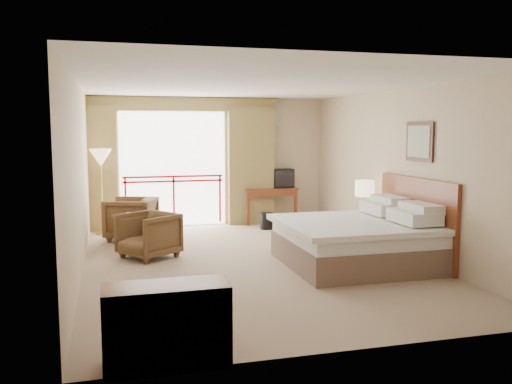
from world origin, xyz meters
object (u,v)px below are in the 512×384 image
object	(u,v)px
desk	(268,195)
tv	(282,178)
wastebasket	(267,221)
floor_lamp	(101,161)
armchair_far	(132,239)
armchair_near	(149,258)
side_table	(127,225)
nightstand	(365,231)
table_lamp	(365,189)
dresser	(167,325)
bed	(358,240)

from	to	relation	value
desk	tv	size ratio (longest dim) A/B	2.55
tv	wastebasket	bearing A→B (deg)	-138.19
tv	floor_lamp	xyz separation A→B (m)	(-3.81, -0.48, 0.46)
desk	armchair_far	size ratio (longest dim) A/B	1.36
armchair_near	side_table	world-z (taller)	side_table
desk	armchair_near	bearing A→B (deg)	-138.31
armchair_far	floor_lamp	xyz separation A→B (m)	(-0.52, 0.63, 1.43)
side_table	floor_lamp	xyz separation A→B (m)	(-0.43, 1.25, 1.04)
armchair_far	nightstand	bearing A→B (deg)	85.45
nightstand	wastebasket	size ratio (longest dim) A/B	1.63
armchair_near	side_table	xyz separation A→B (m)	(-0.29, 0.94, 0.39)
nightstand	floor_lamp	xyz separation A→B (m)	(-4.43, 2.34, 1.16)
armchair_far	side_table	size ratio (longest dim) A/B	1.53
armchair_far	armchair_near	bearing A→B (deg)	26.76
armchair_far	side_table	world-z (taller)	side_table
armchair_far	wastebasket	bearing A→B (deg)	116.32
nightstand	armchair_near	world-z (taller)	nightstand
table_lamp	tv	size ratio (longest dim) A/B	1.29
armchair_far	dresser	world-z (taller)	dresser
armchair_far	dresser	bearing A→B (deg)	19.96
table_lamp	armchair_near	bearing A→B (deg)	178.43
desk	wastebasket	bearing A→B (deg)	-111.39
table_lamp	armchair_far	distance (m)	4.36
table_lamp	dresser	world-z (taller)	table_lamp
tv	armchair_far	distance (m)	3.61
side_table	floor_lamp	size ratio (longest dim) A/B	0.34
nightstand	table_lamp	size ratio (longest dim) A/B	0.92
table_lamp	side_table	xyz separation A→B (m)	(-3.99, 1.04, -0.62)
table_lamp	armchair_near	distance (m)	3.83
table_lamp	side_table	size ratio (longest dim) A/B	1.05
desk	armchair_far	distance (m)	3.27
armchair_far	dresser	size ratio (longest dim) A/B	0.80
bed	tv	bearing A→B (deg)	89.01
nightstand	armchair_far	world-z (taller)	nightstand
nightstand	dresser	size ratio (longest dim) A/B	0.51
nightstand	side_table	world-z (taller)	side_table
armchair_far	side_table	xyz separation A→B (m)	(-0.08, -0.62, 0.39)
wastebasket	armchair_far	distance (m)	2.74
armchair_far	dresser	distance (m)	5.64
armchair_far	side_table	distance (m)	0.74
table_lamp	armchair_near	size ratio (longest dim) A/B	0.74
tv	armchair_near	bearing A→B (deg)	-150.15
nightstand	table_lamp	distance (m)	0.73
bed	dresser	bearing A→B (deg)	-138.55
table_lamp	wastebasket	world-z (taller)	table_lamp
side_table	floor_lamp	bearing A→B (deg)	109.17
table_lamp	wastebasket	bearing A→B (deg)	120.68
nightstand	armchair_far	xyz separation A→B (m)	(-3.91, 1.71, -0.27)
side_table	wastebasket	bearing A→B (deg)	19.02
bed	tv	xyz separation A→B (m)	(0.07, 3.96, 0.59)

